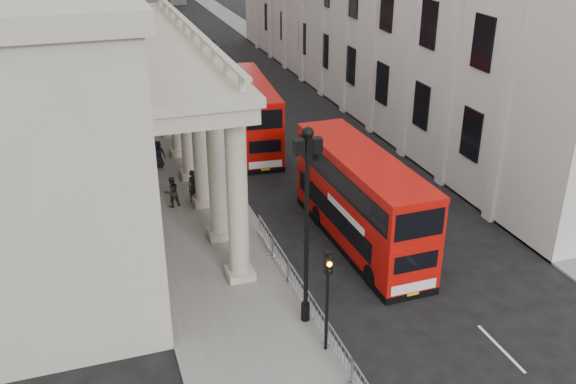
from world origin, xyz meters
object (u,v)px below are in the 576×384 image
(lamp_post_mid, at_px, (214,99))
(pedestrian_a, at_px, (194,186))
(bus_near, at_px, (361,198))
(lamp_post_north, at_px, (171,45))
(lamp_post_south, at_px, (307,215))
(bus_far, at_px, (250,113))
(pedestrian_c, at_px, (158,154))
(traffic_light, at_px, (328,283))
(pedestrian_b, at_px, (172,192))

(lamp_post_mid, relative_size, pedestrian_a, 4.52)
(bus_near, bearing_deg, lamp_post_north, 99.22)
(lamp_post_south, distance_m, bus_far, 20.86)
(bus_near, xyz_separation_m, pedestrian_a, (-6.96, 7.19, -1.42))
(pedestrian_a, distance_m, pedestrian_c, 5.71)
(lamp_post_north, relative_size, traffic_light, 1.93)
(lamp_post_mid, distance_m, traffic_light, 18.11)
(bus_near, distance_m, bus_far, 15.11)
(lamp_post_north, height_order, bus_near, lamp_post_north)
(pedestrian_b, bearing_deg, pedestrian_a, 179.73)
(lamp_post_south, bearing_deg, bus_far, 80.64)
(traffic_light, height_order, pedestrian_a, traffic_light)
(lamp_post_mid, height_order, bus_far, lamp_post_mid)
(lamp_post_south, height_order, pedestrian_b, lamp_post_south)
(bus_far, xyz_separation_m, pedestrian_a, (-5.50, -7.84, -1.34))
(lamp_post_mid, bearing_deg, pedestrian_c, 146.73)
(pedestrian_c, bearing_deg, lamp_post_mid, -26.14)
(lamp_post_mid, height_order, traffic_light, lamp_post_mid)
(traffic_light, height_order, bus_far, bus_far)
(traffic_light, bearing_deg, pedestrian_b, 103.88)
(lamp_post_south, height_order, bus_near, lamp_post_south)
(bus_near, bearing_deg, traffic_light, -123.59)
(traffic_light, bearing_deg, lamp_post_mid, 90.32)
(bus_far, distance_m, pedestrian_b, 10.73)
(lamp_post_mid, xyz_separation_m, pedestrian_a, (-2.13, -3.41, -3.87))
(lamp_post_north, bearing_deg, pedestrian_a, -96.27)
(lamp_post_north, bearing_deg, traffic_light, -89.83)
(lamp_post_mid, bearing_deg, lamp_post_south, -90.00)
(bus_near, xyz_separation_m, pedestrian_b, (-8.25, 6.85, -1.45))
(traffic_light, relative_size, bus_near, 0.39)
(pedestrian_b, bearing_deg, pedestrian_c, -106.32)
(traffic_light, bearing_deg, pedestrian_a, 98.69)
(traffic_light, relative_size, bus_far, 0.40)
(lamp_post_mid, xyz_separation_m, traffic_light, (0.10, -18.02, -1.80))
(lamp_post_south, bearing_deg, lamp_post_mid, 90.00)
(lamp_post_south, relative_size, traffic_light, 1.93)
(lamp_post_south, xyz_separation_m, bus_far, (3.37, 20.43, -2.53))
(lamp_post_south, distance_m, pedestrian_a, 13.34)
(pedestrian_c, bearing_deg, pedestrian_b, -83.94)
(pedestrian_a, distance_m, pedestrian_b, 1.34)
(bus_near, height_order, pedestrian_c, bus_near)
(traffic_light, bearing_deg, pedestrian_c, 99.59)
(pedestrian_b, relative_size, pedestrian_c, 1.01)
(lamp_post_mid, bearing_deg, lamp_post_north, 90.00)
(lamp_post_mid, height_order, pedestrian_c, lamp_post_mid)
(lamp_post_mid, xyz_separation_m, pedestrian_c, (-3.31, 2.17, -3.91))
(lamp_post_north, bearing_deg, bus_far, -73.76)
(lamp_post_mid, relative_size, lamp_post_north, 1.00)
(lamp_post_mid, height_order, bus_near, lamp_post_mid)
(lamp_post_south, bearing_deg, pedestrian_c, 100.33)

